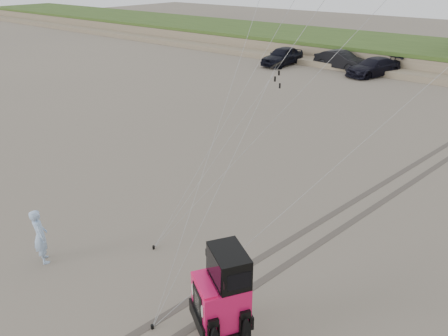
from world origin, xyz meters
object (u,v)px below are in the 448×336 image
at_px(truck_b, 341,60).
at_px(man, 40,236).
at_px(truck_c, 373,67).
at_px(jeep, 221,309).
at_px(truck_a, 282,56).

xyz_separation_m(truck_b, man, (5.31, -32.07, 0.11)).
height_order(truck_c, man, man).
height_order(jeep, man, jeep).
bearing_deg(truck_c, jeep, -53.80).
distance_m(truck_c, jeep, 31.50).
xyz_separation_m(truck_b, jeep, (11.68, -31.12, 0.26)).
height_order(truck_c, jeep, jeep).
bearing_deg(truck_b, truck_c, -93.73).
height_order(truck_a, truck_b, truck_a).
xyz_separation_m(truck_c, man, (2.01, -31.31, 0.16)).
xyz_separation_m(truck_a, truck_b, (5.03, 1.82, -0.04)).
xyz_separation_m(truck_a, truck_c, (8.32, 1.06, -0.09)).
relative_size(truck_b, jeep, 0.86).
bearing_deg(truck_a, truck_c, 8.49).
relative_size(truck_a, jeep, 0.87).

